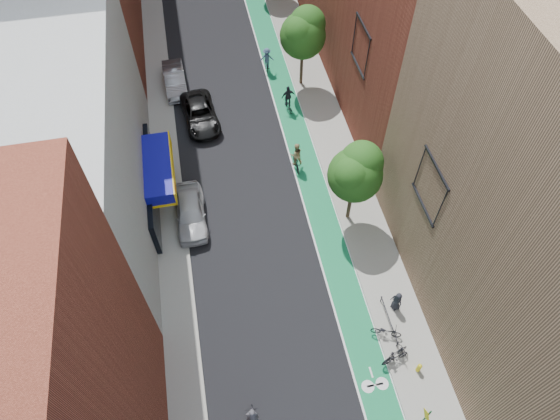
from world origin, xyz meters
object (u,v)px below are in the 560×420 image
parked_car_white (190,212)px  cyclist_lead (253,420)px  cyclist_lane_mid (288,100)px  parked_car_black (200,114)px  parked_car_silver (175,80)px  fire_hydrant (419,368)px  cyclist_lane_near (296,158)px  cyclist_lane_far (267,60)px  pedestrian (397,301)px

parked_car_white → cyclist_lead: (1.86, -13.56, -0.10)m
cyclist_lane_mid → parked_car_black: bearing=-9.1°
parked_car_silver → fire_hydrant: parked_car_silver is taller
parked_car_black → cyclist_lead: 22.86m
parked_car_silver → cyclist_lane_near: bearing=-55.6°
parked_car_silver → cyclist_lane_mid: (8.54, -4.40, 0.12)m
cyclist_lane_far → pedestrian: bearing=107.9°
fire_hydrant → cyclist_lane_near: bearing=101.7°
cyclist_lane_mid → parked_car_silver: bearing=-36.5°
parked_car_white → pedestrian: (11.10, -8.82, 0.08)m
parked_car_silver → pedestrian: bearing=-65.9°
parked_car_white → parked_car_silver: bearing=90.4°
parked_car_white → cyclist_lane_far: (7.80, 14.43, 0.18)m
cyclist_lane_near → cyclist_lane_far: size_ratio=1.05×
cyclist_lead → parked_car_silver: bearing=-83.0°
parked_car_white → parked_car_black: 9.43m
parked_car_white → cyclist_lead: size_ratio=2.24×
parked_car_black → cyclist_lane_far: bearing=34.0°
parked_car_black → cyclist_lane_near: (6.20, -6.10, 0.23)m
cyclist_lane_near → pedestrian: bearing=104.0°
parked_car_silver → fire_hydrant: bearing=-69.3°
cyclist_lane_near → pedestrian: (3.30, -12.02, -0.05)m
parked_car_black → cyclist_lane_near: cyclist_lane_near is taller
parked_car_white → cyclist_lead: 13.69m
fire_hydrant → pedestrian: bearing=89.8°
parked_car_white → fire_hydrant: parked_car_white is taller
cyclist_lane_mid → cyclist_lane_far: (-0.74, 5.12, 0.10)m
parked_car_white → pedestrian: 14.17m
parked_car_silver → cyclist_lane_near: (7.80, -10.52, 0.18)m
pedestrian → cyclist_lane_far: bearing=163.1°
parked_car_black → cyclist_lane_far: cyclist_lane_far is taller
cyclist_lane_far → pedestrian: 23.48m
cyclist_lead → cyclist_lane_mid: (6.68, 22.88, 0.18)m
parked_car_black → fire_hydrant: size_ratio=7.16×
fire_hydrant → cyclist_lane_far: bearing=96.9°
cyclist_lane_mid → cyclist_lane_far: 5.17m
cyclist_lane_far → fire_hydrant: cyclist_lane_far is taller
parked_car_black → parked_car_silver: (-1.60, 4.42, 0.05)m
cyclist_lane_mid → pedestrian: bearing=88.8°
parked_car_silver → cyclist_lead: bearing=-88.2°
parked_car_white → cyclist_lane_far: size_ratio=2.29×
parked_car_black → fire_hydrant: (9.48, -21.93, -0.19)m
parked_car_black → cyclist_lead: (0.26, -22.86, -0.01)m
cyclist_lane_mid → fire_hydrant: (2.54, -21.95, -0.36)m
parked_car_white → parked_car_silver: 13.72m
fire_hydrant → parked_car_black: bearing=113.4°
fire_hydrant → parked_car_silver: bearing=112.8°
parked_car_silver → cyclist_lane_near: cyclist_lane_near is taller
parked_car_white → cyclist_lane_near: (7.80, 3.20, 0.14)m
parked_car_white → parked_car_silver: size_ratio=1.02×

